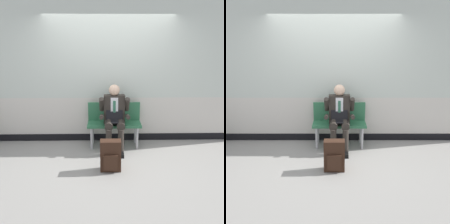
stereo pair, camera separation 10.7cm
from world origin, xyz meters
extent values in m
plane|color=gray|center=(0.00, 0.00, 0.00)|extent=(18.00, 18.00, 0.00)
cube|color=beige|center=(0.00, 0.68, 2.01)|extent=(6.28, 0.12, 2.20)
cube|color=beige|center=(0.00, 0.68, 0.53)|extent=(6.28, 0.12, 0.77)
cube|color=black|center=(0.00, 0.68, 0.07)|extent=(6.28, 0.14, 0.15)
cube|color=#2D6B47|center=(0.09, 0.33, 0.45)|extent=(1.03, 0.42, 0.05)
cube|color=#2D6B47|center=(0.09, 0.51, 0.66)|extent=(1.03, 0.04, 0.37)
cylinder|color=#B7B7BC|center=(-0.34, 0.18, 0.21)|extent=(0.05, 0.05, 0.43)
cylinder|color=#B7B7BC|center=(-0.34, 0.48, 0.21)|extent=(0.05, 0.05, 0.43)
cylinder|color=#B7B7BC|center=(0.53, 0.18, 0.21)|extent=(0.05, 0.05, 0.43)
cylinder|color=#B7B7BC|center=(0.53, 0.48, 0.21)|extent=(0.05, 0.05, 0.43)
cylinder|color=#2D2823|center=(-0.02, 0.12, 0.52)|extent=(0.15, 0.40, 0.15)
cylinder|color=#2D2823|center=(-0.02, -0.07, 0.24)|extent=(0.11, 0.11, 0.48)
cube|color=black|center=(-0.02, -0.13, 0.04)|extent=(0.10, 0.26, 0.07)
cylinder|color=#2D2823|center=(0.20, 0.12, 0.52)|extent=(0.15, 0.40, 0.15)
cylinder|color=#2D2823|center=(0.20, -0.07, 0.24)|extent=(0.11, 0.11, 0.48)
cube|color=black|center=(0.20, -0.13, 0.04)|extent=(0.10, 0.26, 0.07)
cube|color=#2D2823|center=(0.09, 0.33, 0.75)|extent=(0.40, 0.18, 0.55)
cube|color=silver|center=(0.09, 0.24, 0.80)|extent=(0.14, 0.01, 0.39)
cube|color=#2D664C|center=(0.09, 0.23, 0.77)|extent=(0.05, 0.01, 0.33)
sphere|color=beige|center=(0.09, 0.33, 1.12)|extent=(0.21, 0.21, 0.21)
cylinder|color=#2D2823|center=(-0.15, 0.26, 0.86)|extent=(0.09, 0.25, 0.30)
cylinder|color=#2D2823|center=(-0.15, 0.09, 0.67)|extent=(0.08, 0.27, 0.12)
cylinder|color=#2D2823|center=(0.33, 0.26, 0.86)|extent=(0.09, 0.25, 0.30)
cylinder|color=#2D2823|center=(0.33, 0.09, 0.67)|extent=(0.08, 0.27, 0.12)
cube|color=black|center=(0.09, 0.09, 0.58)|extent=(0.31, 0.22, 0.02)
cube|color=black|center=(0.09, 0.22, 0.69)|extent=(0.31, 0.08, 0.21)
cube|color=#331E14|center=(0.01, -0.65, 0.25)|extent=(0.33, 0.17, 0.51)
cube|color=#331E14|center=(0.01, -0.76, 0.18)|extent=(0.23, 0.04, 0.25)
camera|label=1|loc=(-0.04, -4.16, 1.92)|focal=38.84mm
camera|label=2|loc=(0.07, -4.16, 1.92)|focal=38.84mm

